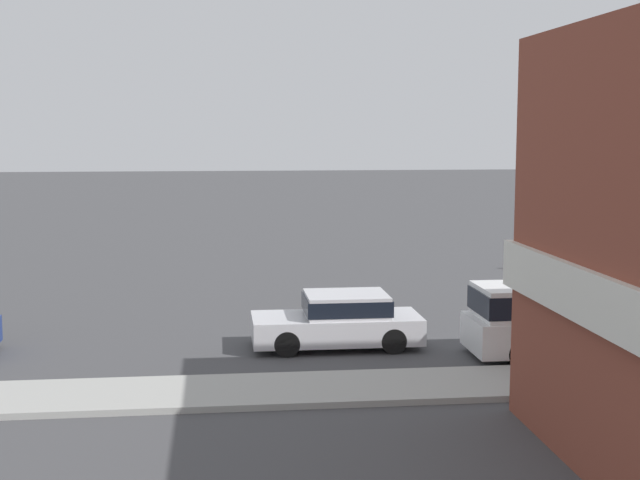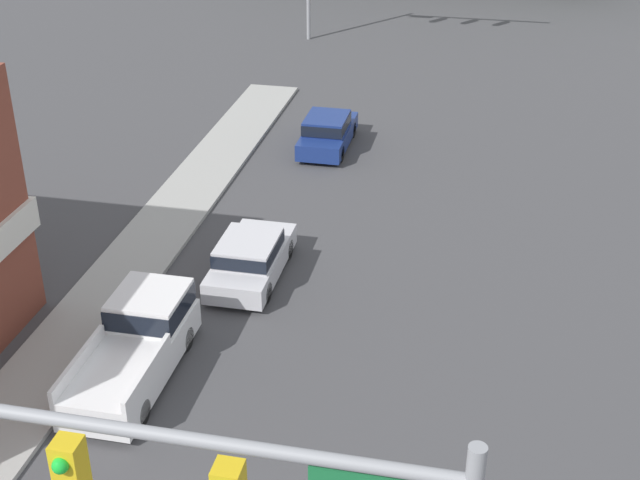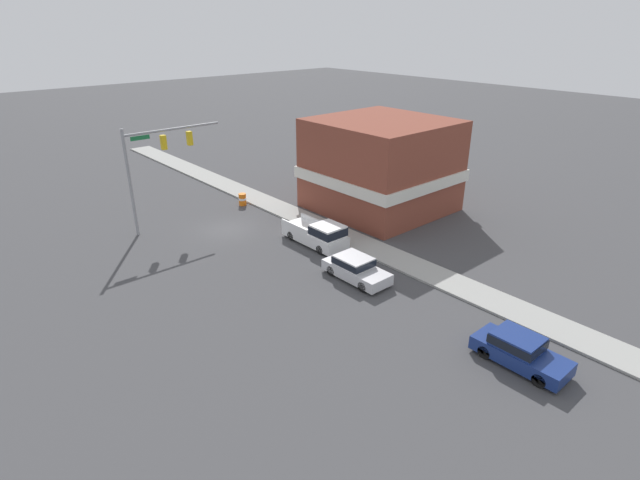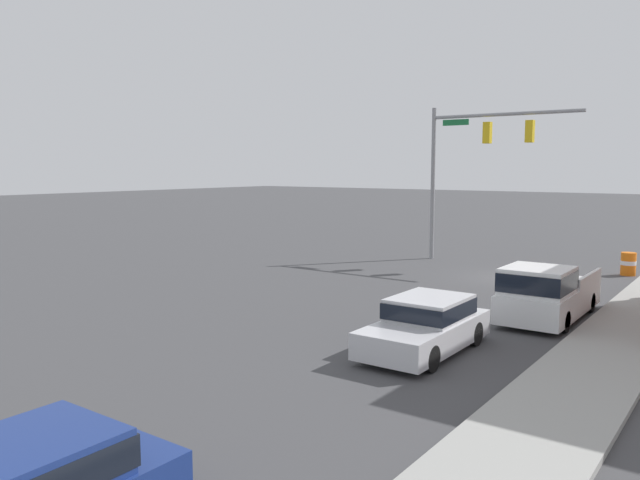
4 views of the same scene
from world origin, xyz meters
name	(u,v)px [view 2 (image 2 of 4)]	position (x,y,z in m)	size (l,w,h in m)	color
car_lead	(250,257)	(-1.75, 12.06, 0.75)	(1.88, 4.42, 1.44)	black
car_second_ahead	(327,131)	(-1.55, 23.00, 0.77)	(1.81, 4.36, 1.48)	black
pickup_truck_parked	(139,341)	(-3.32, 6.86, 0.90)	(1.96, 5.21, 1.83)	black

